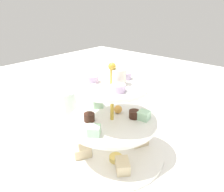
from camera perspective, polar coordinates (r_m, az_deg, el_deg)
ground_plane at (r=0.66m, az=0.00°, el=-14.91°), size 2.40×2.40×0.00m
tiered_serving_stand at (r=0.61m, az=0.05°, el=-8.58°), size 0.31×0.31×0.28m
water_glass_tall_right at (r=0.78m, az=-11.79°, el=-3.10°), size 0.07×0.07×0.13m
butter_knife_left at (r=0.86m, az=11.55°, el=-5.05°), size 0.17×0.02×0.00m
butter_knife_right at (r=0.66m, az=-25.93°, el=-17.67°), size 0.15×0.10×0.00m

